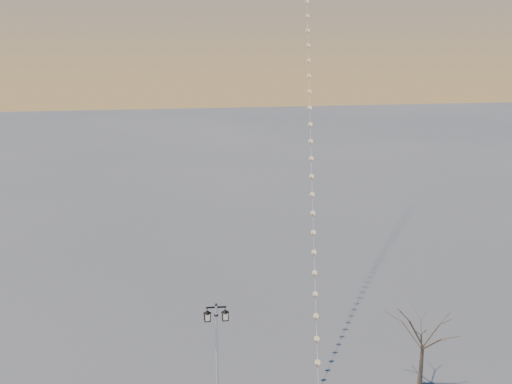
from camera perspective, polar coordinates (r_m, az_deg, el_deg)
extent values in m
cylinder|color=white|center=(27.60, -4.11, -16.08)|extent=(0.13, 0.13, 4.76)
cylinder|color=black|center=(26.73, -4.18, -12.70)|extent=(0.20, 0.20, 0.06)
cube|color=black|center=(26.55, -4.19, -11.92)|extent=(0.96, 0.15, 0.06)
sphere|color=black|center=(26.49, -4.20, -11.69)|extent=(0.14, 0.14, 0.14)
pyramid|color=black|center=(26.61, -5.12, -12.24)|extent=(0.45, 0.45, 0.14)
cube|color=beige|center=(26.75, -5.11, -12.84)|extent=(0.26, 0.26, 0.34)
cube|color=black|center=(26.84, -5.10, -13.21)|extent=(0.30, 0.30, 0.04)
pyramid|color=black|center=(26.63, -3.25, -12.19)|extent=(0.45, 0.45, 0.14)
cube|color=beige|center=(26.77, -3.24, -12.79)|extent=(0.26, 0.26, 0.34)
cube|color=black|center=(26.86, -3.23, -13.16)|extent=(0.30, 0.30, 0.04)
cone|color=brown|center=(30.53, 16.87, -16.87)|extent=(0.27, 0.27, 2.27)
cone|color=#F35512|center=(41.18, 5.49, 18.38)|extent=(0.08, 0.08, 0.27)
cylinder|color=white|center=(29.35, 6.56, -18.98)|extent=(0.02, 0.02, 0.76)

